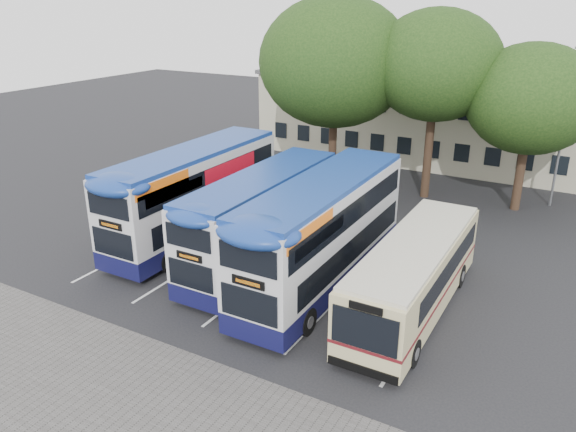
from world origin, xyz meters
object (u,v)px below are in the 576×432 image
(tree_left, at_px, (335,62))
(bus_single, at_px, (415,271))
(tree_mid, at_px, (436,66))
(bus_dd_right, at_px, (323,229))
(lamp_post, at_px, (565,120))
(bus_dd_left, at_px, (195,190))
(tree_right, at_px, (532,99))
(bus_dd_mid, at_px, (263,216))

(tree_left, bearing_deg, bus_single, -53.16)
(bus_single, bearing_deg, tree_left, 126.84)
(tree_left, bearing_deg, tree_mid, 9.01)
(tree_mid, bearing_deg, tree_left, -170.99)
(bus_dd_right, xyz_separation_m, bus_single, (3.99, -0.17, -0.87))
(tree_left, bearing_deg, lamp_post, 12.88)
(bus_dd_left, relative_size, bus_dd_right, 0.99)
(bus_single, bearing_deg, bus_dd_right, 177.63)
(tree_mid, bearing_deg, lamp_post, 16.07)
(tree_right, bearing_deg, bus_dd_left, -137.38)
(bus_dd_left, bearing_deg, tree_mid, 55.64)
(bus_dd_mid, distance_m, bus_single, 7.27)
(bus_dd_left, height_order, bus_single, bus_dd_left)
(lamp_post, bearing_deg, bus_single, -102.32)
(bus_dd_mid, bearing_deg, tree_right, 56.03)
(tree_left, bearing_deg, bus_dd_right, -66.39)
(bus_dd_mid, xyz_separation_m, bus_single, (7.21, -0.66, -0.66))
(tree_right, xyz_separation_m, bus_dd_right, (-5.65, -13.67, -3.76))
(tree_left, relative_size, bus_dd_right, 1.05)
(bus_dd_right, bearing_deg, bus_dd_left, 169.86)
(bus_dd_left, bearing_deg, bus_single, -7.52)
(tree_mid, height_order, tree_right, tree_mid)
(tree_mid, relative_size, bus_dd_left, 1.00)
(bus_dd_left, bearing_deg, lamp_post, 42.73)
(lamp_post, xyz_separation_m, bus_dd_right, (-7.36, -15.29, -2.54))
(bus_dd_mid, relative_size, bus_dd_right, 0.92)
(lamp_post, distance_m, tree_left, 13.38)
(tree_mid, bearing_deg, bus_dd_right, -91.94)
(tree_mid, xyz_separation_m, bus_dd_mid, (-3.67, -12.81, -5.47))
(tree_mid, xyz_separation_m, bus_dd_left, (-8.15, -11.93, -5.28))
(bus_dd_left, height_order, bus_dd_mid, bus_dd_left)
(lamp_post, bearing_deg, tree_right, -136.46)
(lamp_post, height_order, tree_right, tree_right)
(tree_right, xyz_separation_m, bus_dd_mid, (-8.88, -13.18, -3.97))
(lamp_post, relative_size, tree_mid, 0.82)
(bus_dd_right, bearing_deg, tree_right, 67.53)
(tree_right, height_order, bus_dd_left, tree_right)
(bus_dd_mid, bearing_deg, tree_left, 100.42)
(bus_dd_left, height_order, bus_dd_right, bus_dd_right)
(tree_left, relative_size, bus_dd_mid, 1.15)
(bus_dd_left, relative_size, bus_single, 1.11)
(tree_right, bearing_deg, bus_dd_right, -112.47)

